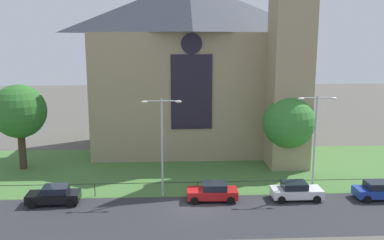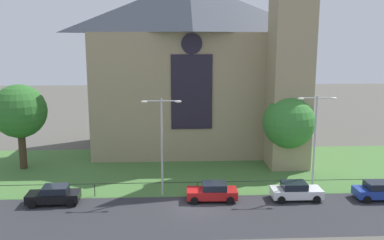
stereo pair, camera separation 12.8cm
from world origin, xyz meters
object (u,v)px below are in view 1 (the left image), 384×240
object	(u,v)px
streetlamp_near	(162,135)
parked_car_red	(213,192)
parked_car_white	(296,191)
parked_car_blue	(379,190)
church_building	(196,65)
tree_left_far	(19,112)
parked_car_black	(54,195)
tree_right_near	(289,123)
streetlamp_far	(315,132)

from	to	relation	value
streetlamp_near	parked_car_red	xyz separation A→B (m)	(4.19, -1.35, -4.61)
parked_car_white	parked_car_blue	xyz separation A→B (m)	(7.07, -0.30, 0.00)
church_building	tree_left_far	xyz separation A→B (m)	(-18.44, -6.92, -4.26)
tree_left_far	parked_car_white	world-z (taller)	tree_left_far
church_building	parked_car_white	distance (m)	20.76
tree_left_far	parked_car_blue	bearing A→B (deg)	-17.30
tree_left_far	streetlamp_near	bearing A→B (deg)	-30.03
parked_car_black	parked_car_red	distance (m)	13.04
parked_car_black	parked_car_red	xyz separation A→B (m)	(13.04, 0.07, 0.00)
parked_car_black	parked_car_white	distance (m)	20.07
parked_car_red	parked_car_blue	world-z (taller)	same
tree_left_far	parked_car_red	distance (m)	21.88
tree_left_far	tree_right_near	size ratio (longest dim) A/B	1.15
church_building	streetlamp_near	size ratio (longest dim) A/B	3.08
tree_left_far	streetlamp_far	world-z (taller)	tree_left_far
tree_left_far	parked_car_red	bearing A→B (deg)	-27.52
tree_right_near	parked_car_black	distance (m)	23.38
parked_car_red	parked_car_white	distance (m)	7.03
parked_car_black	parked_car_white	size ratio (longest dim) A/B	1.01
tree_right_near	streetlamp_far	bearing A→B (deg)	-86.28
streetlamp_near	parked_car_white	size ratio (longest dim) A/B	2.00
tree_left_far	streetlamp_far	size ratio (longest dim) A/B	1.02
tree_right_near	parked_car_blue	xyz separation A→B (m)	(5.59, -8.37, -4.22)
parked_car_blue	parked_car_red	bearing A→B (deg)	179.10
tree_left_far	parked_car_black	world-z (taller)	tree_left_far
parked_car_red	parked_car_blue	distance (m)	14.11
streetlamp_near	streetlamp_far	xyz separation A→B (m)	(13.14, 0.00, 0.09)
tree_left_far	streetlamp_near	size ratio (longest dim) A/B	1.04
streetlamp_near	parked_car_white	world-z (taller)	streetlamp_near
streetlamp_far	streetlamp_near	bearing A→B (deg)	180.00
church_building	streetlamp_near	xyz separation A→B (m)	(-3.80, -15.39, -4.92)
streetlamp_near	streetlamp_far	bearing A→B (deg)	0.00
parked_car_blue	parked_car_white	bearing A→B (deg)	178.47
church_building	tree_left_far	distance (m)	20.15
parked_car_red	parked_car_blue	size ratio (longest dim) A/B	1.01
parked_car_red	church_building	bearing A→B (deg)	-86.80
streetlamp_far	parked_car_red	bearing A→B (deg)	-171.41
parked_car_red	parked_car_white	bearing A→B (deg)	-179.33
parked_car_white	streetlamp_far	bearing A→B (deg)	38.48
tree_right_near	parked_car_red	distance (m)	12.38
church_building	parked_car_red	distance (m)	19.26
tree_left_far	parked_car_red	world-z (taller)	tree_left_far
streetlamp_far	parked_car_black	size ratio (longest dim) A/B	2.02
streetlamp_far	parked_car_black	world-z (taller)	streetlamp_far
parked_car_blue	church_building	bearing A→B (deg)	131.05
parked_car_white	parked_car_red	bearing A→B (deg)	179.32
parked_car_white	parked_car_blue	size ratio (longest dim) A/B	1.00
streetlamp_near	tree_right_near	bearing A→B (deg)	27.36
parked_car_blue	tree_right_near	bearing A→B (deg)	124.62
church_building	parked_car_black	size ratio (longest dim) A/B	6.09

